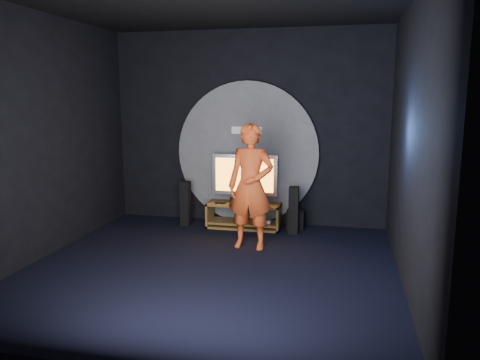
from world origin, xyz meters
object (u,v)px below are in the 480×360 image
tower_speaker_right (294,210)px  player (251,186)px  tower_speaker_left (186,203)px  subwoofer (296,219)px  media_console (244,217)px  tv (245,176)px

tower_speaker_right → player: bearing=-122.1°
tower_speaker_left → tower_speaker_right: size_ratio=1.00×
tower_speaker_right → player: size_ratio=0.42×
subwoofer → media_console: bearing=-170.1°
tv → subwoofer: 1.19m
media_console → subwoofer: size_ratio=3.91×
media_console → tower_speaker_left: (-1.08, -0.05, 0.21)m
tv → player: size_ratio=0.60×
subwoofer → player: size_ratio=0.17×
tower_speaker_left → tower_speaker_right: same height
media_console → tv: bearing=96.3°
tv → tower_speaker_right: tv is taller
media_console → tower_speaker_right: (0.90, -0.14, 0.21)m
media_console → tower_speaker_left: bearing=-177.3°
player → tower_speaker_right: bearing=61.2°
player → media_console: bearing=110.6°
tower_speaker_left → media_console: bearing=2.7°
tower_speaker_left → subwoofer: bearing=6.0°
tower_speaker_left → tv: bearing=6.3°
media_console → tower_speaker_right: 0.93m
tower_speaker_right → player: player is taller
tower_speaker_left → subwoofer: size_ratio=2.43×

